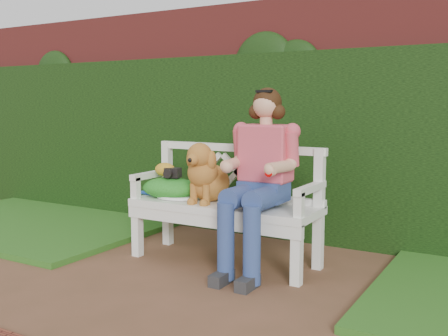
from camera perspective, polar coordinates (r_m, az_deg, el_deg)
The scene contains 11 objects.
ground at distance 3.59m, azimuth -4.94°, elevation -13.33°, with size 60.00×60.00×0.00m, color brown.
brick_wall at distance 5.04m, azimuth 7.52°, elevation 5.32°, with size 10.00×0.30×2.20m, color maroon.
ivy_hedge at distance 4.85m, azimuth 6.47°, elevation 2.31°, with size 10.00×0.18×1.70m, color #224713.
grass_left at distance 5.80m, azimuth -19.43°, elevation -5.52°, with size 2.60×2.00×0.05m, color #195A13.
garden_bench at distance 4.14m, azimuth 0.00°, elevation -7.01°, with size 1.58×0.60×0.48m, color white, non-canonical shape.
seated_woman at distance 3.89m, azimuth 4.25°, elevation -1.67°, with size 0.56×0.74×1.32m, color #FF3B43, non-canonical shape.
dog at distance 4.07m, azimuth -1.79°, elevation -0.41°, with size 0.32×0.43×0.48m, color #B37035, non-canonical shape.
tennis_racket at distance 4.30m, azimuth -5.50°, elevation -3.04°, with size 0.67×0.28×0.03m, color silver, non-canonical shape.
green_bag at distance 4.32m, azimuth -5.88°, elevation -2.10°, with size 0.49×0.38×0.17m, color green, non-canonical shape.
camera_item at distance 4.29m, azimuth -5.58°, elevation -0.51°, with size 0.12×0.09×0.08m, color black.
baseball_glove at distance 4.35m, azimuth -6.44°, elevation -0.17°, with size 0.18×0.13×0.11m, color #C48B20.
Camera 1 is at (1.95, -2.74, 1.25)m, focal length 42.00 mm.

